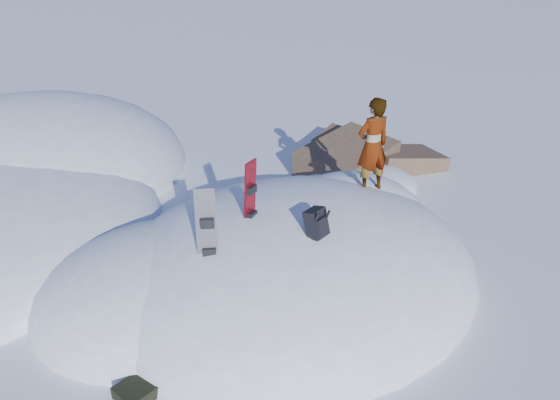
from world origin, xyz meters
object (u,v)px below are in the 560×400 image
snowboard_dark (207,240)px  backpack (317,223)px  person (373,146)px  snowboard_red (250,205)px

snowboard_dark → backpack: size_ratio=3.13×
backpack → person: 2.48m
snowboard_dark → backpack: snowboard_dark is taller
snowboard_red → snowboard_dark: (-0.96, -0.47, -0.15)m
snowboard_red → snowboard_dark: 1.08m
backpack → person: size_ratio=0.29×
snowboard_dark → snowboard_red: bearing=49.2°
snowboard_red → person: (2.70, 0.29, 0.42)m
backpack → snowboard_red: bearing=100.9°
snowboard_dark → person: bearing=34.8°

